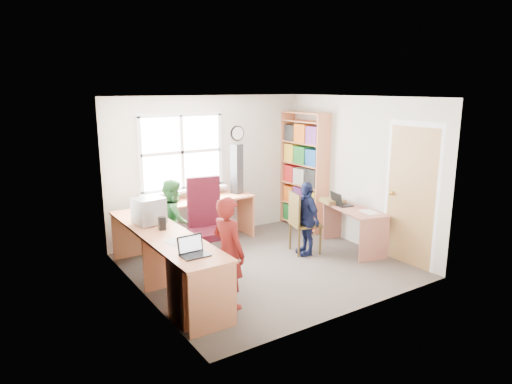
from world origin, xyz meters
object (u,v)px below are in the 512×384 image
Objects in this scene: swivel_chair at (207,230)px; person_red at (228,252)px; crt_monitor at (149,211)px; cd_tower at (237,169)px; right_desk at (354,219)px; laptop_left at (193,251)px; bookshelf at (304,174)px; person_navy at (306,218)px; laptop_right at (340,202)px; wooden_chair at (301,220)px; person_green at (173,220)px; potted_plant at (177,193)px; l_desk at (191,260)px.

person_red is at bearing -95.18° from swivel_chair.
crt_monitor is 0.49× the size of cd_tower.
laptop_left is (-3.11, -0.65, 0.31)m from right_desk.
right_desk is 0.60× the size of bookshelf.
bookshelf is at bearing 100.79° from right_desk.
laptop_left is 0.27× the size of person_navy.
cd_tower is at bearing 168.62° from bookshelf.
crt_monitor is at bearing -179.31° from right_desk.
person_navy is at bearing 102.79° from laptop_right.
wooden_chair is 2.65× the size of laptop_right.
person_red is 1.74m from person_green.
cd_tower is (-1.13, 1.35, 0.45)m from laptop_right.
bookshelf is 2.38m from potted_plant.
right_desk is 1.10× the size of person_navy.
person_green reaches higher than potted_plant.
bookshelf reaches higher than crt_monitor.
laptop_right is 0.32× the size of person_navy.
wooden_chair is (-0.81, 0.33, 0.04)m from right_desk.
cd_tower is at bearing 15.72° from crt_monitor.
bookshelf is 1.30m from cd_tower.
swivel_chair is at bearing 92.84° from laptop_right.
wooden_chair reaches higher than l_desk.
wooden_chair is 2.35m from crt_monitor.
bookshelf reaches higher than potted_plant.
bookshelf is 3.37m from person_red.
cd_tower is 1.57m from person_green.
person_red is (0.25, -0.50, 0.21)m from l_desk.
swivel_chair is 1.63m from cd_tower.
person_green is at bearing 127.95° from swivel_chair.
crt_monitor is at bearing 146.74° from person_green.
laptop_right is at bearing 7.55° from l_desk.
swivel_chair is 0.97× the size of person_red.
wooden_chair is at bearing -19.18° from crt_monitor.
crt_monitor is at bearing 88.38° from laptop_left.
potted_plant is at bearing -123.71° from person_navy.
wooden_chair is 1.49m from cd_tower.
swivel_chair reaches higher than laptop_right.
bookshelf is 5.07× the size of crt_monitor.
person_green is at bearing -119.31° from potted_plant.
potted_plant is 2.30m from person_red.
person_navy is (1.80, -0.88, -0.05)m from person_green.
laptop_right reaches higher than l_desk.
person_green is at bearing 76.00° from l_desk.
person_green is at bearing -106.80° from person_navy.
potted_plant is 0.25× the size of person_navy.
person_navy is (1.52, -0.35, 0.01)m from swivel_chair.
bookshelf reaches higher than laptop_left.
l_desk is at bearing -152.41° from wooden_chair.
person_navy is at bearing -98.56° from person_green.
wooden_chair is 3.43× the size of potted_plant.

